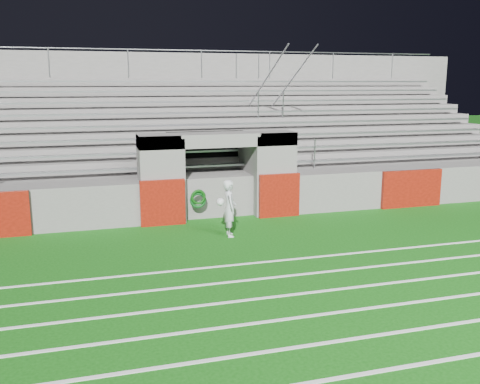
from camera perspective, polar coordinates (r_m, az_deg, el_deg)
name	(u,v)px	position (r m, az deg, el deg)	size (l,w,h in m)	color
ground	(253,249)	(13.43, 1.37, -6.14)	(90.00, 90.00, 0.00)	#0F510D
field_markings	(347,340)	(9.14, 11.35, -15.19)	(28.00, 8.09, 0.01)	white
stadium_structure	(190,151)	(20.68, -5.40, 4.33)	(26.00, 8.48, 5.42)	#62605D
goalkeeper_with_ball	(229,208)	(14.37, -1.15, -1.72)	(0.61, 0.59, 1.55)	silver
hose_coil	(198,199)	(15.79, -4.49, -0.73)	(0.49, 0.14, 0.58)	#0E4717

